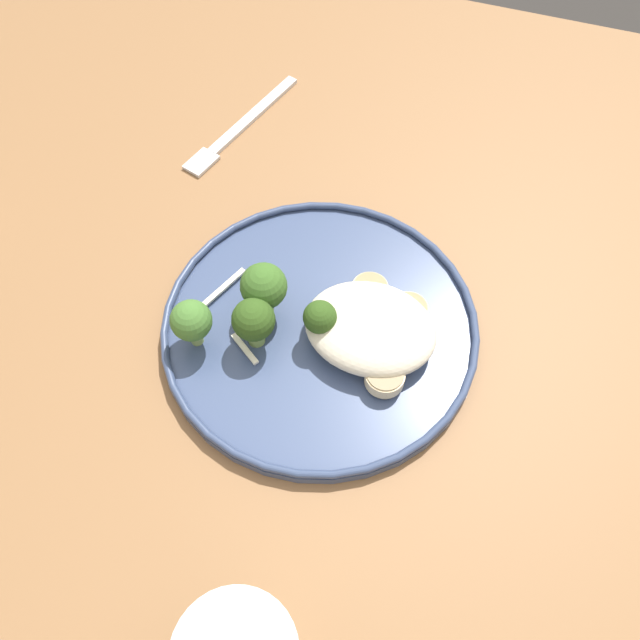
% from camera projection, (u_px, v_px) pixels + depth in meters
% --- Properties ---
extents(ground, '(6.00, 6.00, 0.00)m').
position_uv_depth(ground, '(344.00, 511.00, 1.26)').
color(ground, '#2D2B28').
extents(wooden_dining_table, '(1.40, 1.00, 0.74)m').
position_uv_depth(wooden_dining_table, '(364.00, 342.00, 0.70)').
color(wooden_dining_table, brown).
rests_on(wooden_dining_table, ground).
extents(dinner_plate, '(0.29, 0.29, 0.02)m').
position_uv_depth(dinner_plate, '(320.00, 326.00, 0.61)').
color(dinner_plate, '#38476B').
rests_on(dinner_plate, wooden_dining_table).
extents(noodle_bed, '(0.12, 0.10, 0.04)m').
position_uv_depth(noodle_bed, '(370.00, 328.00, 0.58)').
color(noodle_bed, beige).
rests_on(noodle_bed, dinner_plate).
extents(seared_scallop_right_edge, '(0.03, 0.03, 0.01)m').
position_uv_depth(seared_scallop_right_edge, '(344.00, 321.00, 0.59)').
color(seared_scallop_right_edge, '#E5C689').
rests_on(seared_scallop_right_edge, dinner_plate).
extents(seared_scallop_tilted_round, '(0.03, 0.03, 0.01)m').
position_uv_depth(seared_scallop_tilted_round, '(365.00, 291.00, 0.61)').
color(seared_scallop_tilted_round, '#E5C689').
rests_on(seared_scallop_tilted_round, dinner_plate).
extents(seared_scallop_on_noodles, '(0.03, 0.03, 0.01)m').
position_uv_depth(seared_scallop_on_noodles, '(382.00, 325.00, 0.59)').
color(seared_scallop_on_noodles, '#E5C689').
rests_on(seared_scallop_on_noodles, dinner_plate).
extents(seared_scallop_large_seared, '(0.04, 0.04, 0.02)m').
position_uv_depth(seared_scallop_large_seared, '(408.00, 312.00, 0.60)').
color(seared_scallop_large_seared, '#E5C689').
rests_on(seared_scallop_large_seared, dinner_plate).
extents(seared_scallop_left_edge, '(0.03, 0.03, 0.01)m').
position_uv_depth(seared_scallop_left_edge, '(385.00, 377.00, 0.56)').
color(seared_scallop_left_edge, beige).
rests_on(seared_scallop_left_edge, dinner_plate).
extents(seared_scallop_half_hidden, '(0.02, 0.02, 0.02)m').
position_uv_depth(seared_scallop_half_hidden, '(404.00, 358.00, 0.57)').
color(seared_scallop_half_hidden, beige).
rests_on(seared_scallop_half_hidden, dinner_plate).
extents(seared_scallop_front_small, '(0.03, 0.03, 0.02)m').
position_uv_depth(seared_scallop_front_small, '(364.00, 352.00, 0.58)').
color(seared_scallop_front_small, '#DBB77A').
rests_on(seared_scallop_front_small, dinner_plate).
extents(broccoli_floret_rear_charred, '(0.04, 0.04, 0.06)m').
position_uv_depth(broccoli_floret_rear_charred, '(264.00, 287.00, 0.58)').
color(broccoli_floret_rear_charred, '#7A994C').
rests_on(broccoli_floret_rear_charred, dinner_plate).
extents(broccoli_floret_near_rim, '(0.03, 0.03, 0.05)m').
position_uv_depth(broccoli_floret_near_rim, '(320.00, 319.00, 0.57)').
color(broccoli_floret_near_rim, '#89A356').
rests_on(broccoli_floret_near_rim, dinner_plate).
extents(broccoli_floret_center_pile, '(0.04, 0.04, 0.06)m').
position_uv_depth(broccoli_floret_center_pile, '(254.00, 321.00, 0.57)').
color(broccoli_floret_center_pile, '#7A994C').
rests_on(broccoli_floret_center_pile, dinner_plate).
extents(broccoli_floret_split_head, '(0.04, 0.04, 0.05)m').
position_uv_depth(broccoli_floret_split_head, '(191.00, 321.00, 0.57)').
color(broccoli_floret_split_head, '#89A356').
rests_on(broccoli_floret_split_head, dinner_plate).
extents(onion_sliver_curled_piece, '(0.02, 0.05, 0.00)m').
position_uv_depth(onion_sliver_curled_piece, '(224.00, 287.00, 0.62)').
color(onion_sliver_curled_piece, silver).
rests_on(onion_sliver_curled_piece, dinner_plate).
extents(onion_sliver_long_sliver, '(0.03, 0.02, 0.00)m').
position_uv_depth(onion_sliver_long_sliver, '(245.00, 349.00, 0.59)').
color(onion_sliver_long_sliver, silver).
rests_on(onion_sliver_long_sliver, dinner_plate).
extents(dinner_fork, '(0.07, 0.18, 0.00)m').
position_uv_depth(dinner_fork, '(240.00, 127.00, 0.75)').
color(dinner_fork, silver).
rests_on(dinner_fork, wooden_dining_table).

